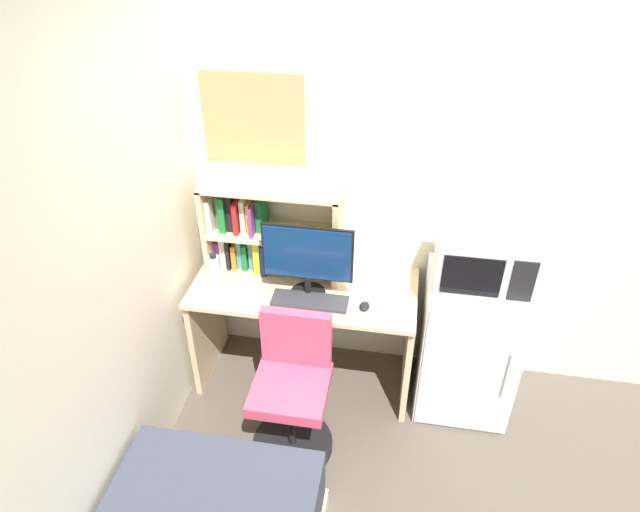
{
  "coord_description": "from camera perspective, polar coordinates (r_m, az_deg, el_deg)",
  "views": [
    {
      "loc": [
        -0.34,
        -2.91,
        2.8
      ],
      "look_at": [
        -0.78,
        -0.34,
        1.01
      ],
      "focal_mm": 31.47,
      "sensor_mm": 36.0,
      "label": 1
    }
  ],
  "objects": [
    {
      "name": "wall_corkboard",
      "position": [
        3.23,
        -6.81,
        13.8
      ],
      "size": [
        0.58,
        0.02,
        0.51
      ],
      "primitive_type": "cube",
      "color": "tan"
    },
    {
      "name": "microwave",
      "position": [
        3.15,
        16.32,
        -0.43
      ],
      "size": [
        0.51,
        0.33,
        0.31
      ],
      "color": "silver",
      "rests_on": "mini_fridge"
    },
    {
      "name": "monitor",
      "position": [
        3.14,
        -1.29,
        -0.2
      ],
      "size": [
        0.52,
        0.21,
        0.46
      ],
      "color": "black",
      "rests_on": "desk"
    },
    {
      "name": "computer_mouse",
      "position": [
        3.19,
        4.56,
        -5.11
      ],
      "size": [
        0.06,
        0.08,
        0.03
      ],
      "primitive_type": "ellipsoid",
      "color": "black",
      "rests_on": "desk"
    },
    {
      "name": "desk_fan",
      "position": [
        2.98,
        17.2,
        4.59
      ],
      "size": [
        0.18,
        0.11,
        0.28
      ],
      "color": "silver",
      "rests_on": "microwave"
    },
    {
      "name": "wall_left",
      "position": [
        2.37,
        -26.49,
        -9.42
      ],
      "size": [
        0.04,
        4.4,
        2.6
      ],
      "primitive_type": "cube",
      "color": "silver",
      "rests_on": "ground_plane"
    },
    {
      "name": "wall_back",
      "position": [
        3.37,
        21.36,
        5.46
      ],
      "size": [
        6.4,
        0.04,
        2.6
      ],
      "primitive_type": "cube",
      "color": "silver",
      "rests_on": "ground_plane"
    },
    {
      "name": "mini_fridge",
      "position": [
        3.52,
        14.72,
        -8.67
      ],
      "size": [
        0.56,
        0.54,
        0.92
      ],
      "color": "white",
      "rests_on": "ground_plane"
    },
    {
      "name": "keyboard",
      "position": [
        3.22,
        -1.04,
        -4.59
      ],
      "size": [
        0.44,
        0.15,
        0.02
      ],
      "primitive_type": "cube",
      "color": "#333338",
      "rests_on": "desk"
    },
    {
      "name": "desk",
      "position": [
        3.49,
        -1.54,
        -6.03
      ],
      "size": [
        1.34,
        0.61,
        0.76
      ],
      "color": "beige",
      "rests_on": "ground_plane"
    },
    {
      "name": "desk_chair",
      "position": [
        3.23,
        -2.79,
        -13.75
      ],
      "size": [
        0.47,
        0.47,
        0.87
      ],
      "color": "black",
      "rests_on": "ground_plane"
    },
    {
      "name": "water_bottle",
      "position": [
        3.36,
        -10.66,
        -1.47
      ],
      "size": [
        0.07,
        0.07,
        0.22
      ],
      "color": "silver",
      "rests_on": "desk"
    },
    {
      "name": "hutch_bookshelf",
      "position": [
        3.4,
        -6.66,
        3.0
      ],
      "size": [
        0.81,
        0.3,
        0.57
      ],
      "color": "beige",
      "rests_on": "desk"
    }
  ]
}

